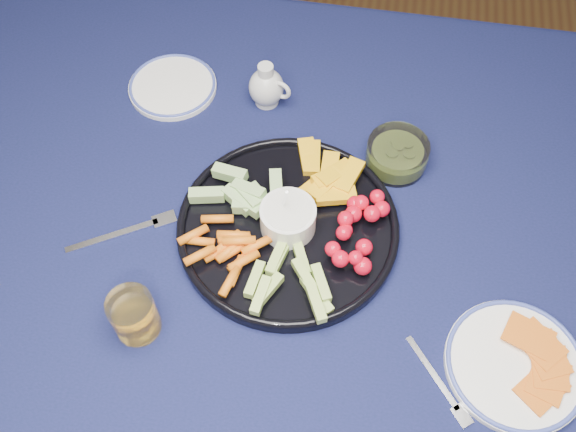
% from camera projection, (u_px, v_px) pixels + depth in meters
% --- Properties ---
extents(dining_table, '(1.67, 1.07, 0.75)m').
position_uv_depth(dining_table, '(297.00, 234.00, 1.17)').
color(dining_table, '#452D17').
rests_on(dining_table, ground).
extents(crudite_platter, '(0.37, 0.37, 0.12)m').
position_uv_depth(crudite_platter, '(287.00, 224.00, 1.06)').
color(crudite_platter, black).
rests_on(crudite_platter, dining_table).
extents(creamer_pitcher, '(0.08, 0.07, 0.09)m').
position_uv_depth(creamer_pitcher, '(267.00, 87.00, 1.20)').
color(creamer_pitcher, silver).
rests_on(creamer_pitcher, dining_table).
extents(pickle_bowl, '(0.11, 0.11, 0.05)m').
position_uv_depth(pickle_bowl, '(397.00, 155.00, 1.13)').
color(pickle_bowl, white).
rests_on(pickle_bowl, dining_table).
extents(cheese_plate, '(0.21, 0.21, 0.02)m').
position_uv_depth(cheese_plate, '(516.00, 364.00, 0.94)').
color(cheese_plate, white).
rests_on(cheese_plate, dining_table).
extents(juice_tumbler, '(0.07, 0.07, 0.08)m').
position_uv_depth(juice_tumbler, '(135.00, 317.00, 0.95)').
color(juice_tumbler, white).
rests_on(juice_tumbler, dining_table).
extents(fork_left, '(0.17, 0.11, 0.00)m').
position_uv_depth(fork_left, '(131.00, 230.00, 1.07)').
color(fork_left, white).
rests_on(fork_left, dining_table).
extents(fork_right, '(0.10, 0.13, 0.00)m').
position_uv_depth(fork_right, '(442.00, 388.00, 0.93)').
color(fork_right, white).
rests_on(fork_right, dining_table).
extents(side_plate_extra, '(0.17, 0.17, 0.01)m').
position_uv_depth(side_plate_extra, '(173.00, 86.00, 1.24)').
color(side_plate_extra, white).
rests_on(side_plate_extra, dining_table).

